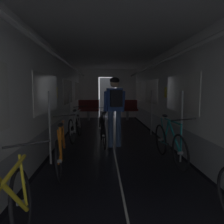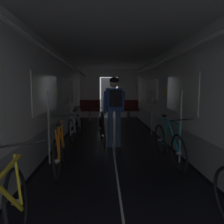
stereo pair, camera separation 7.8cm
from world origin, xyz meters
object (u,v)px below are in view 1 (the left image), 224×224
at_px(bench_seat_far_left, 89,108).
at_px(bicycle_silver, 76,127).
at_px(bicycle_black_in_aisle, 102,130).
at_px(bench_seat_far_right, 127,108).
at_px(bicycle_orange, 61,149).
at_px(person_cyclist_aisle, 115,104).
at_px(bicycle_teal, 169,143).

relative_size(bench_seat_far_left, bicycle_silver, 0.58).
bearing_deg(bicycle_black_in_aisle, bench_seat_far_right, 75.49).
xyz_separation_m(bicycle_orange, person_cyclist_aisle, (1.03, 1.54, 0.69)).
bearing_deg(bench_seat_far_right, bicycle_orange, -106.71).
xyz_separation_m(bench_seat_far_right, bicycle_black_in_aisle, (-1.17, -4.52, -0.18)).
distance_m(bench_seat_far_right, bicycle_orange, 6.60).
height_order(bench_seat_far_left, person_cyclist_aisle, person_cyclist_aisle).
relative_size(bicycle_teal, person_cyclist_aisle, 0.98).
xyz_separation_m(bench_seat_far_right, bicycle_teal, (0.15, -5.97, -0.18)).
bearing_deg(bicycle_black_in_aisle, bicycle_orange, -111.99).
height_order(bicycle_silver, bicycle_black_in_aisle, bicycle_silver).
distance_m(bench_seat_far_left, bicycle_black_in_aisle, 4.56).
distance_m(bicycle_teal, bicycle_black_in_aisle, 1.96).
height_order(bench_seat_far_right, bicycle_black_in_aisle, bench_seat_far_right).
bearing_deg(bicycle_orange, bench_seat_far_left, 89.12).
distance_m(bench_seat_far_left, person_cyclist_aisle, 4.90).
distance_m(bicycle_silver, bicycle_teal, 2.87).
bearing_deg(bicycle_silver, person_cyclist_aisle, -37.20).
relative_size(bench_seat_far_right, bicycle_black_in_aisle, 0.58).
distance_m(bench_seat_far_left, bicycle_silver, 3.98).
distance_m(bicycle_orange, person_cyclist_aisle, 1.98).
relative_size(person_cyclist_aisle, bicycle_black_in_aisle, 1.02).
xyz_separation_m(bicycle_silver, bicycle_orange, (0.02, -2.34, 0.00)).
bearing_deg(bicycle_teal, bench_seat_far_right, 91.40).
relative_size(bench_seat_far_left, bicycle_teal, 0.58).
xyz_separation_m(bench_seat_far_right, bicycle_orange, (-1.90, -6.32, -0.18)).
xyz_separation_m(bench_seat_far_right, bicycle_silver, (-1.92, -3.98, -0.19)).
bearing_deg(bench_seat_far_right, bench_seat_far_left, 180.00).
bearing_deg(person_cyclist_aisle, bicycle_orange, -123.92).
bearing_deg(bench_seat_far_left, bench_seat_far_right, 0.00).
bearing_deg(person_cyclist_aisle, bench_seat_far_right, 79.78).
xyz_separation_m(bench_seat_far_left, bicycle_silver, (-0.12, -3.98, -0.19)).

